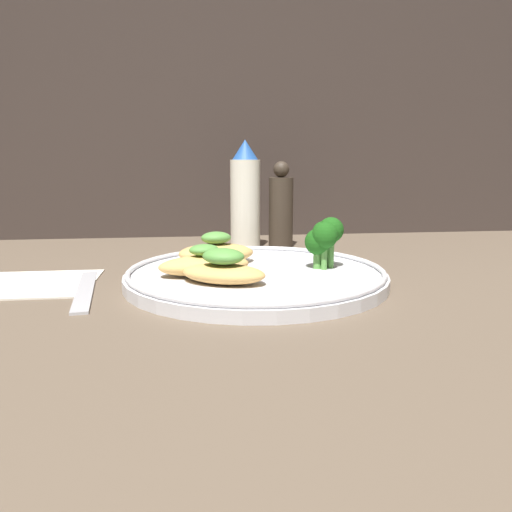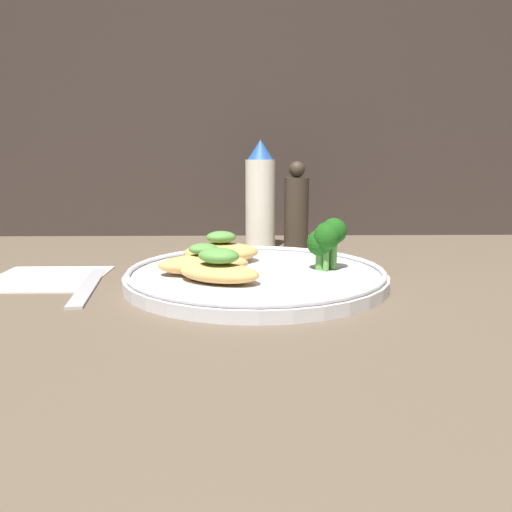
% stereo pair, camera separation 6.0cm
% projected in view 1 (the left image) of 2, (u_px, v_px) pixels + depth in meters
% --- Properties ---
extents(ground_plane, '(1.80, 1.80, 0.01)m').
position_uv_depth(ground_plane, '(256.00, 287.00, 0.61)').
color(ground_plane, brown).
extents(plate, '(0.32, 0.32, 0.02)m').
position_uv_depth(plate, '(256.00, 275.00, 0.60)').
color(plate, silver).
rests_on(plate, ground_plane).
extents(grilled_meat_front, '(0.11, 0.09, 0.04)m').
position_uv_depth(grilled_meat_front, '(223.00, 270.00, 0.55)').
color(grilled_meat_front, tan).
rests_on(grilled_meat_front, plate).
extents(grilled_meat_middle, '(0.11, 0.06, 0.04)m').
position_uv_depth(grilled_meat_middle, '(204.00, 264.00, 0.59)').
color(grilled_meat_middle, tan).
rests_on(grilled_meat_middle, plate).
extents(grilled_meat_back, '(0.10, 0.07, 0.04)m').
position_uv_depth(grilled_meat_back, '(216.00, 251.00, 0.66)').
color(grilled_meat_back, tan).
rests_on(grilled_meat_back, plate).
extents(broccoli_bunch, '(0.05, 0.05, 0.06)m').
position_uv_depth(broccoli_bunch, '(324.00, 237.00, 0.62)').
color(broccoli_bunch, '#569942').
rests_on(broccoli_bunch, plate).
extents(sauce_bottle, '(0.05, 0.05, 0.18)m').
position_uv_depth(sauce_bottle, '(245.00, 197.00, 0.83)').
color(sauce_bottle, silver).
rests_on(sauce_bottle, ground_plane).
extents(pepper_grinder, '(0.04, 0.04, 0.15)m').
position_uv_depth(pepper_grinder, '(281.00, 209.00, 0.85)').
color(pepper_grinder, '#382D23').
rests_on(pepper_grinder, ground_plane).
extents(fork, '(0.04, 0.18, 0.01)m').
position_uv_depth(fork, '(85.00, 289.00, 0.57)').
color(fork, '#B2B2B7').
rests_on(fork, ground_plane).
extents(napkin, '(0.14, 0.14, 0.00)m').
position_uv_depth(napkin, '(36.00, 283.00, 0.60)').
color(napkin, silver).
rests_on(napkin, ground_plane).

